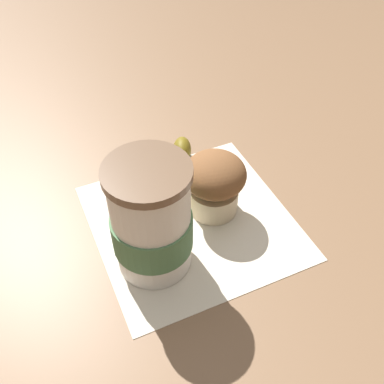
{
  "coord_description": "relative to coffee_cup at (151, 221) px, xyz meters",
  "views": [
    {
      "loc": [
        -0.39,
        0.09,
        0.46
      ],
      "look_at": [
        0.0,
        0.0,
        0.06
      ],
      "focal_mm": 42.0,
      "sensor_mm": 36.0,
      "label": 1
    }
  ],
  "objects": [
    {
      "name": "ground_plane",
      "position": [
        0.05,
        -0.06,
        -0.07
      ],
      "size": [
        3.0,
        3.0,
        0.0
      ],
      "primitive_type": "plane",
      "color": "brown"
    },
    {
      "name": "banana",
      "position": [
        0.14,
        -0.06,
        -0.05
      ],
      "size": [
        0.14,
        0.09,
        0.03
      ],
      "color": "gold",
      "rests_on": "paper_napkin"
    },
    {
      "name": "muffin",
      "position": [
        0.07,
        -0.09,
        -0.02
      ],
      "size": [
        0.08,
        0.08,
        0.09
      ],
      "color": "beige",
      "rests_on": "paper_napkin"
    },
    {
      "name": "coffee_cup",
      "position": [
        0.0,
        0.0,
        0.0
      ],
      "size": [
        0.1,
        0.1,
        0.15
      ],
      "color": "silver",
      "rests_on": "paper_napkin"
    },
    {
      "name": "paper_napkin",
      "position": [
        0.05,
        -0.06,
        -0.07
      ],
      "size": [
        0.3,
        0.3,
        0.0
      ],
      "primitive_type": "cube",
      "rotation": [
        0.0,
        0.0,
        0.21
      ],
      "color": "beige",
      "rests_on": "ground_plane"
    }
  ]
}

